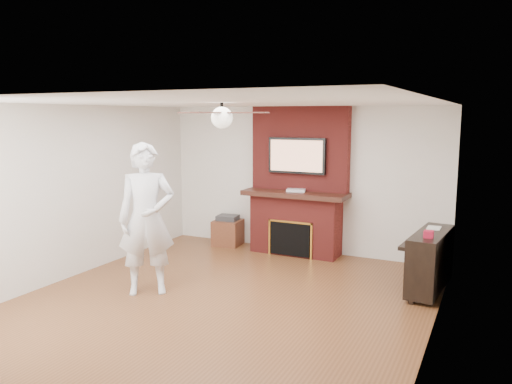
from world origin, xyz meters
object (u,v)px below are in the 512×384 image
at_px(side_table, 228,231).
at_px(piano, 430,260).
at_px(fireplace, 297,196).
at_px(person, 147,219).

relative_size(side_table, piano, 0.43).
height_order(fireplace, piano, fireplace).
distance_m(fireplace, person, 2.90).
relative_size(person, piano, 1.57).
relative_size(fireplace, side_table, 4.55).
xyz_separation_m(side_table, piano, (3.62, -0.96, 0.19)).
distance_m(person, side_table, 2.75).
height_order(person, side_table, person).
xyz_separation_m(fireplace, person, (-1.06, -2.70, 0.01)).
bearing_deg(side_table, fireplace, -4.05).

